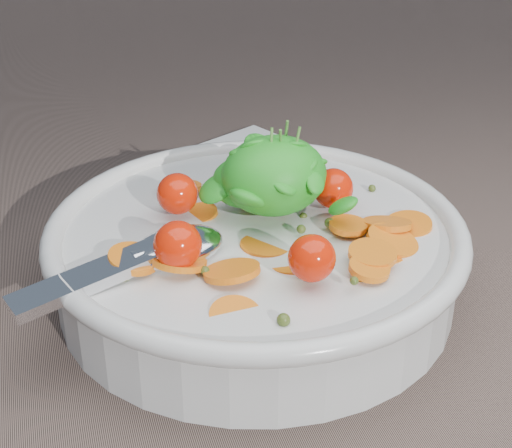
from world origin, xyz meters
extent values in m
plane|color=#796156|center=(0.00, 0.00, 0.00)|extent=(6.00, 6.00, 0.00)
cylinder|color=silver|center=(-0.01, 0.00, 0.03)|extent=(0.29, 0.29, 0.06)
torus|color=silver|center=(-0.01, 0.00, 0.06)|extent=(0.31, 0.31, 0.02)
cylinder|color=silver|center=(-0.01, 0.00, 0.00)|extent=(0.14, 0.14, 0.01)
cylinder|color=brown|center=(-0.01, 0.00, 0.03)|extent=(0.26, 0.26, 0.04)
cylinder|color=orange|center=(0.05, -0.07, 0.06)|extent=(0.05, 0.05, 0.01)
cylinder|color=orange|center=(-0.05, 0.07, 0.06)|extent=(0.03, 0.03, 0.01)
cylinder|color=orange|center=(-0.05, -0.10, 0.05)|extent=(0.04, 0.04, 0.01)
cylinder|color=orange|center=(0.04, -0.08, 0.06)|extent=(0.03, 0.03, 0.01)
cylinder|color=orange|center=(0.01, 0.04, 0.06)|extent=(0.04, 0.04, 0.02)
cylinder|color=orange|center=(0.07, -0.05, 0.06)|extent=(0.04, 0.04, 0.01)
cylinder|color=orange|center=(-0.10, -0.03, 0.06)|extent=(0.04, 0.04, 0.01)
cylinder|color=orange|center=(-0.01, -0.02, 0.05)|extent=(0.04, 0.04, 0.01)
cylinder|color=orange|center=(-0.07, -0.04, 0.06)|extent=(0.04, 0.04, 0.02)
cylinder|color=orange|center=(0.02, -0.03, 0.05)|extent=(0.04, 0.04, 0.01)
cylinder|color=orange|center=(0.00, -0.05, 0.05)|extent=(0.04, 0.04, 0.01)
cylinder|color=orange|center=(0.05, 0.05, 0.05)|extent=(0.04, 0.04, 0.01)
cylinder|color=orange|center=(-0.04, -0.06, 0.06)|extent=(0.05, 0.05, 0.02)
cylinder|color=orange|center=(0.00, 0.04, 0.05)|extent=(0.04, 0.04, 0.01)
cylinder|color=orange|center=(0.08, -0.05, 0.06)|extent=(0.04, 0.04, 0.02)
cylinder|color=orange|center=(-0.03, -0.09, 0.05)|extent=(0.04, 0.04, 0.01)
cylinder|color=orange|center=(0.10, -0.03, 0.06)|extent=(0.05, 0.05, 0.01)
cylinder|color=orange|center=(0.08, -0.03, 0.06)|extent=(0.04, 0.04, 0.02)
cylinder|color=orange|center=(-0.04, 0.04, 0.05)|extent=(0.03, 0.03, 0.01)
cylinder|color=orange|center=(0.05, -0.02, 0.06)|extent=(0.03, 0.03, 0.01)
sphere|color=#41521B|center=(0.03, -0.09, 0.06)|extent=(0.01, 0.01, 0.01)
sphere|color=#41521B|center=(0.10, 0.03, 0.06)|extent=(0.01, 0.01, 0.01)
sphere|color=#41521B|center=(-0.07, 0.00, 0.06)|extent=(0.01, 0.01, 0.01)
sphere|color=#41521B|center=(0.01, 0.04, 0.06)|extent=(0.01, 0.01, 0.01)
sphere|color=#41521B|center=(0.01, 0.05, 0.06)|extent=(0.01, 0.01, 0.01)
sphere|color=#41521B|center=(0.02, -0.02, 0.06)|extent=(0.01, 0.01, 0.01)
sphere|color=#41521B|center=(0.02, 0.02, 0.06)|extent=(0.01, 0.01, 0.01)
sphere|color=#41521B|center=(0.04, -0.02, 0.06)|extent=(0.01, 0.01, 0.01)
sphere|color=#41521B|center=(-0.05, -0.02, 0.06)|extent=(0.01, 0.01, 0.01)
sphere|color=#41521B|center=(-0.12, -0.02, 0.05)|extent=(0.01, 0.01, 0.01)
sphere|color=#41521B|center=(0.03, 0.01, 0.06)|extent=(0.01, 0.01, 0.01)
sphere|color=#41521B|center=(-0.06, -0.05, 0.06)|extent=(0.01, 0.01, 0.01)
sphere|color=#41521B|center=(-0.11, -0.04, 0.06)|extent=(0.01, 0.01, 0.01)
sphere|color=#41521B|center=(0.01, 0.03, 0.06)|extent=(0.01, 0.01, 0.01)
sphere|color=#41521B|center=(-0.02, -0.11, 0.06)|extent=(0.01, 0.01, 0.01)
sphere|color=red|center=(0.05, 0.01, 0.08)|extent=(0.03, 0.03, 0.03)
sphere|color=red|center=(0.02, 0.07, 0.08)|extent=(0.03, 0.03, 0.03)
sphere|color=red|center=(-0.06, 0.03, 0.08)|extent=(0.03, 0.03, 0.03)
sphere|color=red|center=(-0.07, -0.04, 0.08)|extent=(0.03, 0.03, 0.03)
sphere|color=red|center=(0.00, -0.08, 0.08)|extent=(0.03, 0.03, 0.03)
ellipsoid|color=green|center=(0.01, 0.01, 0.09)|extent=(0.08, 0.07, 0.06)
ellipsoid|color=green|center=(-0.01, 0.03, 0.08)|extent=(0.04, 0.04, 0.04)
ellipsoid|color=green|center=(0.03, -0.02, 0.10)|extent=(0.02, 0.02, 0.02)
ellipsoid|color=green|center=(0.02, 0.02, 0.11)|extent=(0.03, 0.03, 0.02)
ellipsoid|color=green|center=(0.01, 0.02, 0.11)|extent=(0.03, 0.03, 0.02)
ellipsoid|color=green|center=(0.00, 0.02, 0.11)|extent=(0.03, 0.03, 0.03)
ellipsoid|color=green|center=(0.01, 0.02, 0.11)|extent=(0.03, 0.03, 0.02)
ellipsoid|color=green|center=(0.04, 0.01, 0.10)|extent=(0.02, 0.02, 0.01)
ellipsoid|color=green|center=(0.05, -0.03, 0.08)|extent=(0.03, 0.03, 0.03)
ellipsoid|color=green|center=(0.02, 0.03, 0.11)|extent=(0.03, 0.03, 0.02)
ellipsoid|color=green|center=(-0.01, 0.02, 0.11)|extent=(0.03, 0.02, 0.01)
ellipsoid|color=green|center=(0.01, 0.00, 0.10)|extent=(0.02, 0.03, 0.02)
ellipsoid|color=green|center=(0.01, -0.02, 0.10)|extent=(0.02, 0.02, 0.02)
ellipsoid|color=green|center=(0.02, 0.00, 0.09)|extent=(0.04, 0.04, 0.03)
ellipsoid|color=green|center=(0.02, 0.01, 0.11)|extent=(0.02, 0.03, 0.02)
ellipsoid|color=green|center=(0.03, 0.00, 0.10)|extent=(0.03, 0.03, 0.02)
ellipsoid|color=green|center=(0.01, 0.01, 0.10)|extent=(0.03, 0.03, 0.02)
ellipsoid|color=green|center=(0.02, 0.02, 0.10)|extent=(0.03, 0.03, 0.03)
ellipsoid|color=green|center=(-0.02, -0.01, 0.09)|extent=(0.03, 0.04, 0.03)
ellipsoid|color=green|center=(0.01, 0.02, 0.11)|extent=(0.02, 0.02, 0.02)
ellipsoid|color=green|center=(0.00, 0.01, 0.10)|extent=(0.03, 0.03, 0.02)
ellipsoid|color=green|center=(0.01, 0.01, 0.11)|extent=(0.03, 0.03, 0.02)
ellipsoid|color=green|center=(-0.01, 0.02, 0.09)|extent=(0.02, 0.02, 0.01)
ellipsoid|color=green|center=(0.01, 0.01, 0.11)|extent=(0.03, 0.03, 0.02)
ellipsoid|color=green|center=(0.01, 0.03, 0.09)|extent=(0.03, 0.03, 0.02)
ellipsoid|color=green|center=(0.00, 0.00, 0.10)|extent=(0.03, 0.04, 0.03)
ellipsoid|color=green|center=(-0.03, 0.02, 0.08)|extent=(0.03, 0.03, 0.03)
ellipsoid|color=green|center=(0.00, 0.03, 0.10)|extent=(0.03, 0.03, 0.03)
cylinder|color=#4C8C33|center=(0.00, 0.00, 0.10)|extent=(0.01, 0.02, 0.05)
cylinder|color=#4C8C33|center=(0.02, 0.00, 0.10)|extent=(0.01, 0.01, 0.05)
cylinder|color=#4C8C33|center=(0.01, 0.01, 0.10)|extent=(0.01, 0.02, 0.05)
cylinder|color=#4C8C33|center=(0.02, 0.02, 0.10)|extent=(0.00, 0.01, 0.05)
ellipsoid|color=silver|center=(-0.07, -0.02, 0.06)|extent=(0.08, 0.06, 0.02)
cube|color=silver|center=(-0.12, -0.04, 0.06)|extent=(0.13, 0.06, 0.02)
cylinder|color=silver|center=(-0.09, -0.03, 0.06)|extent=(0.03, 0.02, 0.01)
cube|color=white|center=(0.04, 0.22, 0.00)|extent=(0.20, 0.19, 0.01)
camera|label=1|loc=(-0.15, -0.47, 0.33)|focal=55.00mm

